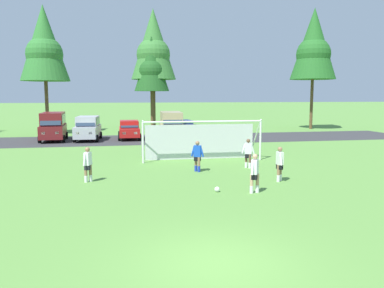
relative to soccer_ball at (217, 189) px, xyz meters
The scene contains 18 objects.
ground_plane 8.40m from the soccer_ball, 102.17° to the left, with size 400.00×400.00×0.00m, color #598C3D.
parking_lot_strip 20.40m from the soccer_ball, 94.98° to the left, with size 52.00×8.40×0.01m, color #333335.
soccer_ball is the anchor object (origin of this frame).
soccer_goal 8.49m from the soccer_ball, 82.67° to the left, with size 7.44×2.03×2.57m.
player_striker_near 4.50m from the soccer_ball, 89.18° to the left, with size 0.67×0.45×1.64m.
player_midfield_center 3.74m from the soccer_ball, 22.87° to the left, with size 0.33×0.73×1.64m.
player_defender_far 6.25m from the soccer_ball, 151.32° to the left, with size 0.42×0.69×1.64m.
player_winger_left 1.70m from the soccer_ball, 17.10° to the right, with size 0.53×0.62×1.64m.
player_winger_right 5.84m from the soccer_ball, 58.36° to the left, with size 0.69×0.39×1.64m.
parked_car_slot_far_left 22.99m from the soccer_ball, 115.03° to the left, with size 2.37×4.89×2.52m.
parked_car_slot_left 21.63m from the soccer_ball, 108.09° to the left, with size 2.37×4.72×2.16m.
parked_car_slot_center_left 21.06m from the soccer_ball, 98.26° to the left, with size 2.06×4.21×1.72m.
parked_car_slot_center 20.13m from the soccer_ball, 87.75° to the left, with size 2.39×4.90×2.52m.
parked_car_slot_center_right 20.55m from the soccer_ball, 84.71° to the left, with size 2.22×4.29×1.72m.
tree_mid_left 31.12m from the soccer_ball, 112.33° to the left, with size 4.97×4.97×13.24m.
tree_center_back 31.79m from the soccer_ball, 90.03° to the left, with size 4.08×4.08×10.89m.
tree_mid_right 33.57m from the soccer_ball, 89.42° to the left, with size 5.36×5.36×14.29m.
tree_right_edge 35.15m from the soccer_ball, 55.98° to the left, with size 5.34×5.34×14.25m.
Camera 1 is at (-2.24, -8.67, 4.02)m, focal length 36.39 mm.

